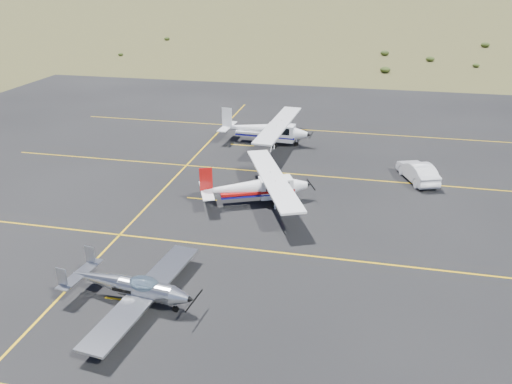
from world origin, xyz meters
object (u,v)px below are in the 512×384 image
at_px(aircraft_low_wing, 133,287).
at_px(aircraft_cessna, 257,186).
at_px(sedan, 418,172).
at_px(aircraft_plain, 266,129).

height_order(aircraft_low_wing, aircraft_cessna, aircraft_cessna).
bearing_deg(sedan, aircraft_cessna, 9.77).
distance_m(aircraft_cessna, sedan, 11.73).
relative_size(aircraft_cessna, aircraft_plain, 0.89).
bearing_deg(aircraft_cessna, aircraft_plain, 75.25).
bearing_deg(aircraft_low_wing, sedan, 59.16).
height_order(aircraft_cessna, sedan, aircraft_cessna).
relative_size(aircraft_low_wing, aircraft_plain, 0.73).
relative_size(aircraft_plain, sedan, 2.69).
height_order(aircraft_low_wing, aircraft_plain, aircraft_plain).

